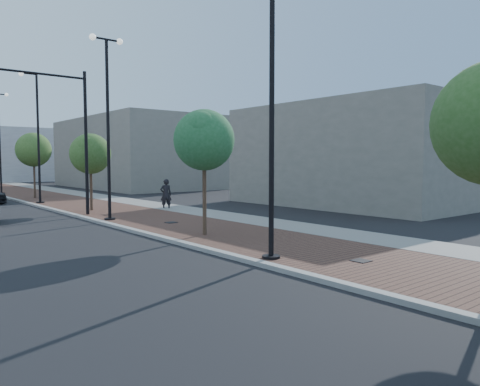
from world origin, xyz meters
TOP-DOWN VIEW (x-y plane):
  - sidewalk at (3.50, 40.00)m, footprint 7.00×140.00m
  - concrete_strip at (6.20, 40.00)m, footprint 2.40×140.00m
  - curb at (0.00, 40.00)m, footprint 0.30×140.00m
  - pedestrian at (5.68, 25.12)m, footprint 0.83×0.68m
  - streetlight_1 at (0.49, 10.00)m, footprint 1.44×0.56m
  - streetlight_2 at (0.60, 22.00)m, footprint 1.72×0.56m
  - streetlight_3 at (0.49, 34.00)m, footprint 1.44×0.56m
  - streetlight_4 at (0.60, 46.00)m, footprint 1.72×0.56m
  - traffic_mast at (-0.30, 25.00)m, footprint 5.09×0.20m
  - tree_1 at (1.65, 15.02)m, footprint 2.48×2.45m
  - tree_2 at (1.65, 27.02)m, footprint 2.47×2.44m
  - tree_3 at (1.65, 39.02)m, footprint 2.74×2.74m
  - commercial_block_ne at (16.00, 50.00)m, footprint 12.00×22.00m
  - commercial_block_e at (18.00, 20.00)m, footprint 10.00×16.00m
  - utility_cover_1 at (2.40, 8.00)m, footprint 0.50×0.50m
  - utility_cover_2 at (2.40, 19.00)m, footprint 0.50×0.50m

SIDE VIEW (x-z plane):
  - sidewalk at x=3.50m, z-range 0.00..0.12m
  - concrete_strip at x=6.20m, z-range 0.00..0.13m
  - curb at x=0.00m, z-range 0.00..0.14m
  - utility_cover_1 at x=2.40m, z-range 0.12..0.14m
  - utility_cover_2 at x=2.40m, z-range 0.12..0.14m
  - pedestrian at x=5.68m, z-range 0.00..1.97m
  - commercial_block_e at x=18.00m, z-range 0.00..7.00m
  - tree_2 at x=1.65m, z-range 1.14..5.90m
  - tree_1 at x=1.65m, z-range 1.34..6.50m
  - tree_3 at x=1.65m, z-range 1.30..6.68m
  - commercial_block_ne at x=16.00m, z-range 0.00..8.00m
  - streetlight_1 at x=0.49m, z-range -0.26..8.95m
  - streetlight_3 at x=0.49m, z-range -0.26..8.95m
  - streetlight_2 at x=0.60m, z-range 0.18..9.46m
  - streetlight_4 at x=0.60m, z-range 0.18..9.46m
  - traffic_mast at x=-0.30m, z-range 0.98..8.98m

